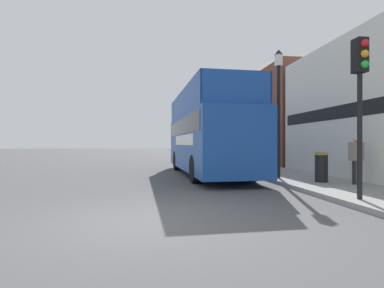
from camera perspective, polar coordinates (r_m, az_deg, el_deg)
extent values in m
plane|color=#4C4C4F|center=(26.89, -8.57, -3.17)|extent=(144.00, 144.00, 0.00)
cube|color=gray|center=(24.67, 6.43, -3.30)|extent=(2.94, 108.00, 0.14)
cube|color=black|center=(13.04, 28.18, 5.69)|extent=(0.12, 10.58, 0.55)
cube|color=brown|center=(28.13, 14.19, 3.71)|extent=(6.00, 19.15, 6.61)
pyramid|color=#473D38|center=(28.76, 14.19, 12.57)|extent=(6.00, 19.15, 2.26)
cube|color=#19479E|center=(14.42, 2.98, 0.21)|extent=(2.86, 9.68, 2.51)
cube|color=white|center=(13.95, 3.42, 0.74)|extent=(2.73, 5.36, 0.45)
cube|color=black|center=(14.44, 2.98, 3.22)|extent=(2.87, 8.91, 0.70)
cube|color=#19479E|center=(14.48, 2.98, 5.39)|extent=(2.84, 8.91, 0.10)
cube|color=#19479E|center=(14.32, -1.88, 7.86)|extent=(0.37, 8.83, 1.10)
cube|color=#19479E|center=(14.87, 7.65, 7.58)|extent=(0.37, 8.83, 1.10)
cube|color=#19479E|center=(10.38, 8.51, 10.86)|extent=(2.54, 0.16, 1.10)
cube|color=#19479E|center=(18.19, 0.31, 6.20)|extent=(2.58, 1.43, 1.10)
cylinder|color=black|center=(17.18, -2.98, -3.19)|extent=(0.32, 1.10, 1.09)
cylinder|color=black|center=(17.60, 4.42, -3.11)|extent=(0.32, 1.10, 1.09)
cylinder|color=black|center=(11.50, 0.54, -4.80)|extent=(0.32, 1.10, 1.09)
cylinder|color=black|center=(12.12, 11.24, -4.55)|extent=(0.32, 1.10, 1.09)
cube|color=black|center=(21.44, 1.46, -2.47)|extent=(1.90, 4.44, 0.80)
cube|color=black|center=(21.29, 1.51, -0.65)|extent=(1.63, 2.15, 0.57)
cylinder|color=black|center=(22.71, -1.11, -2.97)|extent=(0.21, 0.63, 0.63)
cylinder|color=black|center=(22.93, 3.02, -2.95)|extent=(0.21, 0.63, 0.63)
cylinder|color=black|center=(20.00, -0.34, -3.39)|extent=(0.21, 0.63, 0.63)
cylinder|color=black|center=(20.25, 4.33, -3.35)|extent=(0.21, 0.63, 0.63)
cylinder|color=#232328|center=(11.54, 28.47, -4.81)|extent=(0.12, 0.12, 0.80)
cylinder|color=#232328|center=(11.64, 29.13, -4.77)|extent=(0.12, 0.12, 0.80)
cube|color=gray|center=(11.55, 28.80, -1.25)|extent=(0.43, 0.24, 0.63)
sphere|color=tan|center=(11.55, 28.81, 0.86)|extent=(0.22, 0.22, 0.22)
cylinder|color=black|center=(8.51, 29.31, 1.33)|extent=(0.12, 0.12, 3.14)
cube|color=black|center=(8.78, 29.32, 14.44)|extent=(0.28, 0.31, 0.85)
sphere|color=red|center=(8.72, 30.02, 16.28)|extent=(0.19, 0.19, 0.19)
sphere|color=orange|center=(8.66, 30.02, 14.66)|extent=(0.19, 0.19, 0.19)
sphere|color=green|center=(8.60, 30.02, 13.02)|extent=(0.19, 0.19, 0.19)
cylinder|color=black|center=(12.55, 16.16, 4.05)|extent=(0.13, 0.13, 4.50)
cylinder|color=silver|center=(12.96, 16.17, 15.04)|extent=(0.32, 0.32, 0.45)
cone|color=black|center=(13.05, 16.17, 16.46)|extent=(0.35, 0.35, 0.22)
cylinder|color=black|center=(19.39, 7.27, 2.40)|extent=(0.13, 0.13, 4.33)
cylinder|color=silver|center=(19.63, 7.27, 9.39)|extent=(0.32, 0.32, 0.45)
cone|color=black|center=(19.69, 7.27, 10.35)|extent=(0.35, 0.35, 0.22)
cylinder|color=black|center=(11.74, 23.41, -4.11)|extent=(0.44, 0.44, 1.05)
cylinder|color=#B28E1E|center=(11.72, 23.41, -1.75)|extent=(0.48, 0.48, 0.06)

